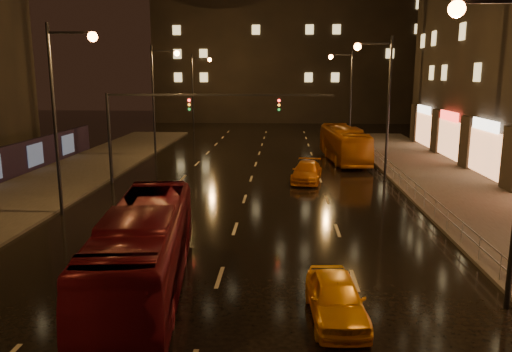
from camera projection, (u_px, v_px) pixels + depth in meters
The scene contains 11 objects.
ground at pixel (249, 185), 34.28m from camera, with size 140.00×140.00×0.00m, color black.
sidewalk_left at pixel (21, 199), 30.12m from camera, with size 7.00×70.00×0.15m, color #38332D.
sidewalk_right at pixel (477, 205), 28.64m from camera, with size 7.00×70.00×0.15m, color #38332D.
building_distant at pixel (295, 8), 81.33m from camera, with size 44.00×16.00×36.00m, color black.
traffic_signal at pixel (174, 115), 33.61m from camera, with size 15.31×0.32×6.20m.
streetlight_right at pixel (504, 109), 14.90m from camera, with size 2.64×0.50×10.00m.
railing_right at pixel (407, 180), 31.59m from camera, with size 0.05×56.00×1.00m.
bus_red at pixel (144, 249), 17.25m from camera, with size 2.54×10.85×3.02m, color #5B0D16.
bus_curb at pixel (344, 144), 43.34m from camera, with size 2.51×10.73×2.99m, color #9C500F.
taxi_near at pixel (336, 298), 15.34m from camera, with size 1.63×4.06×1.38m, color orange.
taxi_far at pixel (307, 172), 35.23m from camera, with size 1.93×4.74×1.38m, color #BF6312.
Camera 1 is at (2.34, -13.39, 7.44)m, focal length 35.00 mm.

